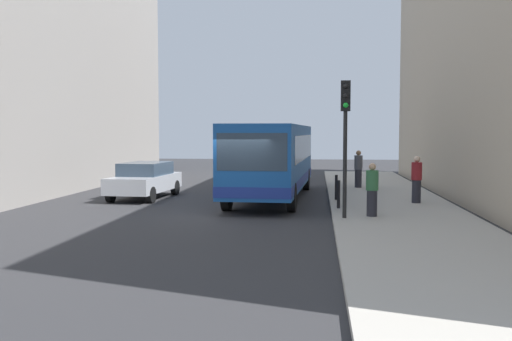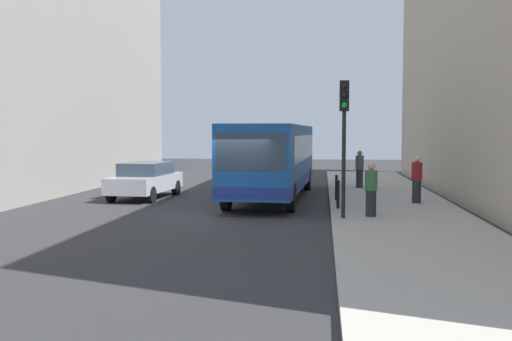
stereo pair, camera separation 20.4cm
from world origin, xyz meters
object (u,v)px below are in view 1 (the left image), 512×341
Objects in this scene: traffic_light at (345,123)px; pedestrian_far_sidewalk at (358,169)px; bollard_mid at (336,187)px; pedestrian_near_signal at (372,190)px; bollard_near at (339,194)px; bus at (273,157)px; car_beside_bus at (145,179)px; pedestrian_mid_sidewalk at (417,179)px.

pedestrian_far_sidewalk is (1.08, 9.88, -1.99)m from traffic_light.
bollard_mid is 4.39m from pedestrian_near_signal.
bus is at bearing 122.16° from bollard_near.
bus is 5.22m from pedestrian_far_sidewalk.
pedestrian_near_signal is at bearing 28.82° from traffic_light.
bus is 5.36m from car_beside_bus.
car_beside_bus is 2.61× the size of pedestrian_far_sidewalk.
pedestrian_mid_sidewalk reaches higher than bollard_mid.
bus is at bearing 148.75° from bollard_mid.
bus reaches higher than car_beside_bus.
traffic_light is at bearing 148.00° from car_beside_bus.
bus is at bearing 112.78° from traffic_light.
bollard_mid is 2.97m from pedestrian_mid_sidewalk.
bollard_mid is at bearing 24.79° from pedestrian_near_signal.
pedestrian_mid_sidewalk is (1.92, 3.62, 0.04)m from pedestrian_near_signal.
traffic_light is 2.40× the size of pedestrian_mid_sidewalk.
bollard_mid is 0.56× the size of pedestrian_mid_sidewalk.
bus reaches higher than bollard_mid.
bollard_mid is at bearing 91.21° from traffic_light.
pedestrian_far_sidewalk reaches higher than pedestrian_near_signal.
pedestrian_near_signal is (0.95, -4.27, 0.34)m from bollard_mid.
traffic_light is 4.32× the size of bollard_mid.
bus is 6.50× the size of pedestrian_mid_sidewalk.
pedestrian_far_sidewalk reaches higher than bollard_mid.
traffic_light is at bearing 115.30° from bus.
traffic_light reaches higher than pedestrian_far_sidewalk.
pedestrian_near_signal is at bearing 43.06° from pedestrian_far_sidewalk.
bus is at bearing -1.50° from pedestrian_far_sidewalk.
bollard_near is at bearing 92.55° from traffic_light.
car_beside_bus is at bearing 172.53° from bollard_mid.
bus is at bearing -170.21° from car_beside_bus.
car_beside_bus is 4.76× the size of bollard_near.
bus is 6.82× the size of pedestrian_near_signal.
pedestrian_far_sidewalk reaches higher than pedestrian_mid_sidewalk.
traffic_light reaches higher than pedestrian_mid_sidewalk.
car_beside_bus is 2.77× the size of pedestrian_near_signal.
pedestrian_near_signal is (0.95, -1.78, 0.34)m from bollard_near.
bollard_mid is (-0.10, 4.74, -2.38)m from traffic_light.
pedestrian_far_sidewalk is (1.18, 5.14, 0.39)m from bollard_mid.
pedestrian_mid_sidewalk is at bearing 160.48° from bus.
pedestrian_far_sidewalk is (8.96, 4.11, 0.23)m from car_beside_bus.
bollard_near is at bearing -90.00° from bollard_mid.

